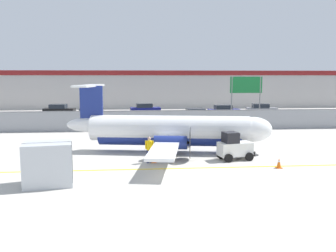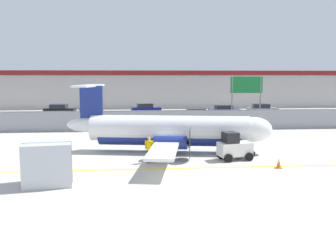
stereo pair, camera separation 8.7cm
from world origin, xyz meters
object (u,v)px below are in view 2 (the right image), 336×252
(baggage_tug, at_px, (234,147))
(parked_car_1, at_px, (89,115))
(traffic_cone_far_right, at_px, (279,163))
(parked_car_4, at_px, (224,111))
(traffic_cone_far_left, at_px, (153,158))
(ground_crew_worker, at_px, (149,148))
(traffic_cone_near_left, at_px, (234,143))
(traffic_cone_near_right, at_px, (230,152))
(highway_sign, at_px, (246,89))
(parked_car_0, at_px, (60,110))
(parked_car_5, at_px, (262,109))
(parked_car_2, at_px, (146,109))
(commuter_airplane, at_px, (173,131))
(cargo_container, at_px, (48,164))
(parked_car_3, at_px, (197,115))

(baggage_tug, relative_size, parked_car_1, 0.57)
(traffic_cone_far_right, height_order, parked_car_4, parked_car_4)
(baggage_tug, distance_m, traffic_cone_far_left, 5.46)
(traffic_cone_far_right, bearing_deg, parked_car_4, 83.25)
(ground_crew_worker, xyz_separation_m, traffic_cone_near_left, (6.85, 4.88, -0.64))
(traffic_cone_near_right, relative_size, traffic_cone_far_right, 1.00)
(baggage_tug, relative_size, highway_sign, 0.45)
(parked_car_4, bearing_deg, parked_car_1, -169.16)
(traffic_cone_far_left, distance_m, parked_car_0, 31.32)
(parked_car_0, bearing_deg, ground_crew_worker, -63.65)
(baggage_tug, height_order, highway_sign, highway_sign)
(traffic_cone_near_right, distance_m, traffic_cone_far_left, 5.70)
(traffic_cone_near_right, height_order, parked_car_1, parked_car_1)
(traffic_cone_near_left, relative_size, parked_car_0, 0.15)
(traffic_cone_far_right, distance_m, parked_car_5, 30.88)
(traffic_cone_far_right, distance_m, parked_car_2, 32.38)
(commuter_airplane, xyz_separation_m, parked_car_0, (-13.20, 25.84, -0.71))
(traffic_cone_near_right, distance_m, parked_car_5, 28.12)
(parked_car_0, distance_m, parked_car_1, 8.97)
(traffic_cone_far_right, height_order, parked_car_1, parked_car_1)
(cargo_container, bearing_deg, parked_car_0, 90.73)
(commuter_airplane, relative_size, parked_car_2, 3.68)
(baggage_tug, height_order, traffic_cone_far_left, baggage_tug)
(parked_car_2, distance_m, parked_car_3, 10.53)
(commuter_airplane, bearing_deg, parked_car_4, 77.56)
(ground_crew_worker, height_order, cargo_container, cargo_container)
(parked_car_5, xyz_separation_m, highway_sign, (-5.49, -10.60, 3.24))
(cargo_container, relative_size, traffic_cone_far_left, 4.21)
(baggage_tug, xyz_separation_m, traffic_cone_far_left, (-5.42, -0.32, -0.54))
(parked_car_1, bearing_deg, traffic_cone_far_right, 128.07)
(parked_car_4, relative_size, highway_sign, 0.77)
(commuter_airplane, xyz_separation_m, parked_car_4, (9.21, 22.39, -0.71))
(cargo_container, xyz_separation_m, traffic_cone_near_left, (12.22, 9.26, -0.79))
(baggage_tug, xyz_separation_m, parked_car_5, (11.17, 27.05, 0.04))
(parked_car_4, bearing_deg, traffic_cone_near_left, -103.62)
(ground_crew_worker, relative_size, highway_sign, 0.31)
(ground_crew_worker, relative_size, parked_car_0, 0.39)
(traffic_cone_near_left, bearing_deg, traffic_cone_near_right, -108.85)
(parked_car_4, xyz_separation_m, highway_sign, (0.28, -8.86, 3.24))
(traffic_cone_near_right, height_order, highway_sign, highway_sign)
(parked_car_5, distance_m, highway_sign, 12.37)
(parked_car_1, distance_m, parked_car_2, 10.46)
(traffic_cone_far_right, relative_size, parked_car_2, 0.15)
(traffic_cone_near_right, height_order, parked_car_4, parked_car_4)
(baggage_tug, distance_m, ground_crew_worker, 5.69)
(traffic_cone_far_right, distance_m, parked_car_0, 36.63)
(traffic_cone_near_left, xyz_separation_m, highway_sign, (4.51, 11.97, 3.83))
(baggage_tug, distance_m, traffic_cone_near_right, 1.34)
(parked_car_0, bearing_deg, traffic_cone_far_right, -53.40)
(baggage_tug, height_order, ground_crew_worker, baggage_tug)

